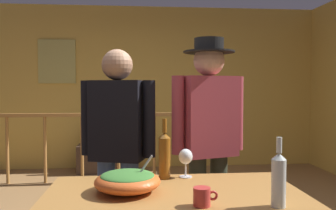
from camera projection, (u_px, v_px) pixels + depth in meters
back_wall at (152, 87)px, 6.04m from camera, size 5.66×0.10×2.70m
framed_picture at (57, 62)px, 5.82m from camera, size 0.60×0.03×0.72m
stair_railing at (115, 137)px, 5.09m from camera, size 3.17×0.10×1.03m
tv_console at (107, 158)px, 5.68m from camera, size 0.90×0.40×0.43m
flat_screen_tv at (106, 128)px, 5.63m from camera, size 0.63×0.12×0.45m
serving_table at (174, 206)px, 1.91m from camera, size 1.37×0.76×0.78m
salad_bowl at (128, 180)px, 1.89m from camera, size 0.35×0.35×0.20m
wine_glass at (186, 158)px, 2.21m from camera, size 0.09×0.09×0.18m
wine_bottle_clear at (279, 179)px, 1.65m from camera, size 0.07×0.07×0.33m
wine_bottle_amber at (165, 154)px, 2.17m from camera, size 0.07×0.07×0.37m
mug_red at (202, 197)px, 1.67m from camera, size 0.12×0.08×0.09m
person_standing_left at (118, 141)px, 2.58m from camera, size 0.54×0.32×1.61m
person_standing_right at (209, 131)px, 2.64m from camera, size 0.57×0.38×1.70m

